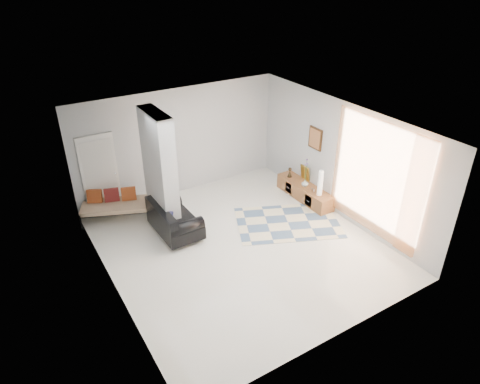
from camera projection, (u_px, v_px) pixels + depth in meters
floor at (241, 246)px, 9.40m from camera, size 6.00×6.00×0.00m
ceiling at (241, 125)px, 8.04m from camera, size 6.00×6.00×0.00m
wall_back at (179, 142)px, 10.96m from camera, size 6.00×0.00×6.00m
wall_front at (344, 271)px, 6.49m from camera, size 6.00×0.00×6.00m
wall_left at (107, 230)px, 7.46m from camera, size 0.00×6.00×6.00m
wall_right at (341, 160)px, 9.98m from camera, size 0.00×6.00×6.00m
partition_column at (160, 173)px, 9.41m from camera, size 0.35×1.20×2.80m
hallway_door at (100, 175)px, 10.15m from camera, size 0.85×0.06×2.04m
curtain at (376, 179)px, 9.06m from camera, size 0.00×2.55×2.55m
wall_art at (315, 138)px, 10.52m from camera, size 0.04×0.45×0.55m
media_console at (305, 192)px, 11.13m from camera, size 0.45×1.83×0.80m
loveseat at (173, 220)px, 9.63m from camera, size 0.85×1.44×0.76m
daybed at (118, 204)px, 10.17m from camera, size 1.86×1.33×0.77m
area_rug at (288, 222)px, 10.21m from camera, size 2.85×2.45×0.01m
cylinder_lamp at (320, 183)px, 10.44m from camera, size 0.12×0.12×0.65m
bronze_figurine at (290, 172)px, 11.39m from camera, size 0.14×0.14×0.26m
vase at (305, 183)px, 10.94m from camera, size 0.18×0.18×0.18m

